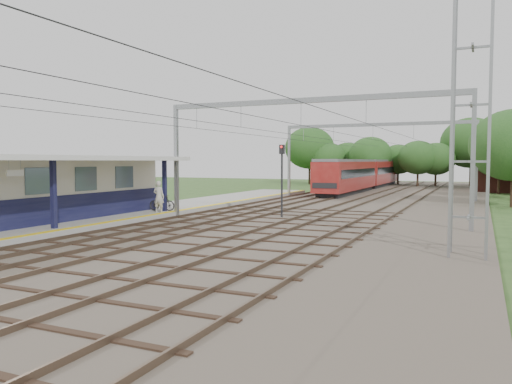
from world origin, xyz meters
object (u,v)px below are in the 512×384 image
Objects in this scene: bicycle at (162,203)px; train at (365,173)px; signal_post at (282,172)px; person at (159,197)px.

train reaches higher than bicycle.
bicycle is 0.38× the size of signal_post.
signal_post is at bearing -85.13° from bicycle.
train is at bearing 93.77° from signal_post.
signal_post reaches higher than train.
signal_post reaches higher than person.
person is 0.06× the size of train.
person is 0.43× the size of signal_post.
train is 7.56× the size of signal_post.
person is at bearing -164.75° from bicycle.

